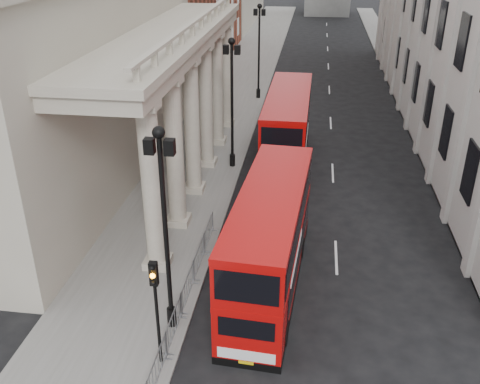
{
  "coord_description": "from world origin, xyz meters",
  "views": [
    {
      "loc": [
        4.38,
        -12.19,
        14.31
      ],
      "look_at": [
        1.21,
        10.65,
        2.87
      ],
      "focal_mm": 40.0,
      "sensor_mm": 36.0,
      "label": 1
    }
  ],
  "objects_px": {
    "bus_far": "(287,127)",
    "bus_near": "(270,238)",
    "pedestrian_b": "(174,155)",
    "lamp_post_south": "(165,220)",
    "pedestrian_a": "(149,197)",
    "traffic_light": "(155,295)",
    "lamp_post_mid": "(232,95)",
    "pedestrian_c": "(202,139)",
    "lamp_post_north": "(259,45)"
  },
  "relations": [
    {
      "from": "lamp_post_mid",
      "to": "pedestrian_b",
      "type": "distance_m",
      "value": 5.48
    },
    {
      "from": "pedestrian_b",
      "to": "pedestrian_a",
      "type": "bearing_deg",
      "value": 79.05
    },
    {
      "from": "lamp_post_mid",
      "to": "pedestrian_b",
      "type": "xyz_separation_m",
      "value": [
        -3.74,
        -0.68,
        -3.95
      ]
    },
    {
      "from": "bus_near",
      "to": "pedestrian_b",
      "type": "xyz_separation_m",
      "value": [
        -7.29,
        11.92,
        -1.43
      ]
    },
    {
      "from": "bus_far",
      "to": "pedestrian_a",
      "type": "distance_m",
      "value": 11.03
    },
    {
      "from": "lamp_post_south",
      "to": "lamp_post_mid",
      "type": "height_order",
      "value": "same"
    },
    {
      "from": "traffic_light",
      "to": "pedestrian_c",
      "type": "relative_size",
      "value": 2.58
    },
    {
      "from": "lamp_post_mid",
      "to": "pedestrian_c",
      "type": "distance_m",
      "value": 5.31
    },
    {
      "from": "traffic_light",
      "to": "bus_far",
      "type": "relative_size",
      "value": 0.39
    },
    {
      "from": "traffic_light",
      "to": "pedestrian_c",
      "type": "height_order",
      "value": "traffic_light"
    },
    {
      "from": "lamp_post_north",
      "to": "pedestrian_a",
      "type": "distance_m",
      "value": 23.6
    },
    {
      "from": "bus_far",
      "to": "pedestrian_c",
      "type": "relative_size",
      "value": 6.67
    },
    {
      "from": "pedestrian_a",
      "to": "lamp_post_north",
      "type": "bearing_deg",
      "value": 88.66
    },
    {
      "from": "lamp_post_south",
      "to": "traffic_light",
      "type": "distance_m",
      "value": 2.71
    },
    {
      "from": "bus_near",
      "to": "pedestrian_a",
      "type": "bearing_deg",
      "value": 145.46
    },
    {
      "from": "bus_near",
      "to": "pedestrian_c",
      "type": "relative_size",
      "value": 6.45
    },
    {
      "from": "lamp_post_south",
      "to": "traffic_light",
      "type": "xyz_separation_m",
      "value": [
        0.1,
        -2.02,
        -1.8
      ]
    },
    {
      "from": "pedestrian_b",
      "to": "pedestrian_c",
      "type": "bearing_deg",
      "value": -123.3
    },
    {
      "from": "pedestrian_a",
      "to": "lamp_post_south",
      "type": "bearing_deg",
      "value": -60.89
    },
    {
      "from": "lamp_post_north",
      "to": "pedestrian_b",
      "type": "relative_size",
      "value": 4.96
    },
    {
      "from": "lamp_post_mid",
      "to": "pedestrian_b",
      "type": "height_order",
      "value": "lamp_post_mid"
    },
    {
      "from": "bus_far",
      "to": "pedestrian_a",
      "type": "bearing_deg",
      "value": -129.64
    },
    {
      "from": "lamp_post_south",
      "to": "pedestrian_a",
      "type": "distance_m",
      "value": 10.41
    },
    {
      "from": "pedestrian_b",
      "to": "pedestrian_c",
      "type": "distance_m",
      "value": 3.35
    },
    {
      "from": "lamp_post_south",
      "to": "bus_far",
      "type": "height_order",
      "value": "lamp_post_south"
    },
    {
      "from": "pedestrian_c",
      "to": "lamp_post_mid",
      "type": "bearing_deg",
      "value": -29.42
    },
    {
      "from": "lamp_post_mid",
      "to": "traffic_light",
      "type": "bearing_deg",
      "value": -89.68
    },
    {
      "from": "traffic_light",
      "to": "bus_near",
      "type": "height_order",
      "value": "bus_near"
    },
    {
      "from": "bus_near",
      "to": "pedestrian_c",
      "type": "bearing_deg",
      "value": 115.69
    },
    {
      "from": "pedestrian_b",
      "to": "lamp_post_north",
      "type": "bearing_deg",
      "value": -115.17
    },
    {
      "from": "traffic_light",
      "to": "pedestrian_c",
      "type": "xyz_separation_m",
      "value": [
        -2.65,
        20.47,
        -2.15
      ]
    },
    {
      "from": "lamp_post_mid",
      "to": "bus_far",
      "type": "relative_size",
      "value": 0.75
    },
    {
      "from": "lamp_post_mid",
      "to": "pedestrian_c",
      "type": "height_order",
      "value": "lamp_post_mid"
    },
    {
      "from": "lamp_post_north",
      "to": "pedestrian_c",
      "type": "relative_size",
      "value": 4.99
    },
    {
      "from": "pedestrian_b",
      "to": "pedestrian_c",
      "type": "xyz_separation_m",
      "value": [
        1.19,
        3.14,
        -0.01
      ]
    },
    {
      "from": "bus_near",
      "to": "bus_far",
      "type": "distance_m",
      "value": 13.95
    },
    {
      "from": "lamp_post_mid",
      "to": "lamp_post_south",
      "type": "bearing_deg",
      "value": -90.0
    },
    {
      "from": "pedestrian_a",
      "to": "traffic_light",
      "type": "bearing_deg",
      "value": -64.1
    },
    {
      "from": "bus_near",
      "to": "bus_far",
      "type": "height_order",
      "value": "bus_far"
    },
    {
      "from": "lamp_post_south",
      "to": "lamp_post_north",
      "type": "distance_m",
      "value": 32.0
    },
    {
      "from": "lamp_post_north",
      "to": "bus_near",
      "type": "xyz_separation_m",
      "value": [
        3.54,
        -28.61,
        -2.52
      ]
    },
    {
      "from": "bus_far",
      "to": "bus_near",
      "type": "bearing_deg",
      "value": -89.24
    },
    {
      "from": "lamp_post_north",
      "to": "bus_near",
      "type": "height_order",
      "value": "lamp_post_north"
    },
    {
      "from": "pedestrian_c",
      "to": "pedestrian_a",
      "type": "bearing_deg",
      "value": -81.65
    },
    {
      "from": "pedestrian_b",
      "to": "traffic_light",
      "type": "bearing_deg",
      "value": 89.96
    },
    {
      "from": "bus_far",
      "to": "lamp_post_mid",
      "type": "bearing_deg",
      "value": -158.34
    },
    {
      "from": "pedestrian_b",
      "to": "bus_far",
      "type": "bearing_deg",
      "value": -176.83
    },
    {
      "from": "pedestrian_b",
      "to": "lamp_post_south",
      "type": "bearing_deg",
      "value": 91.2
    },
    {
      "from": "lamp_post_mid",
      "to": "pedestrian_b",
      "type": "bearing_deg",
      "value": -169.67
    },
    {
      "from": "lamp_post_north",
      "to": "pedestrian_b",
      "type": "distance_m",
      "value": 17.55
    }
  ]
}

